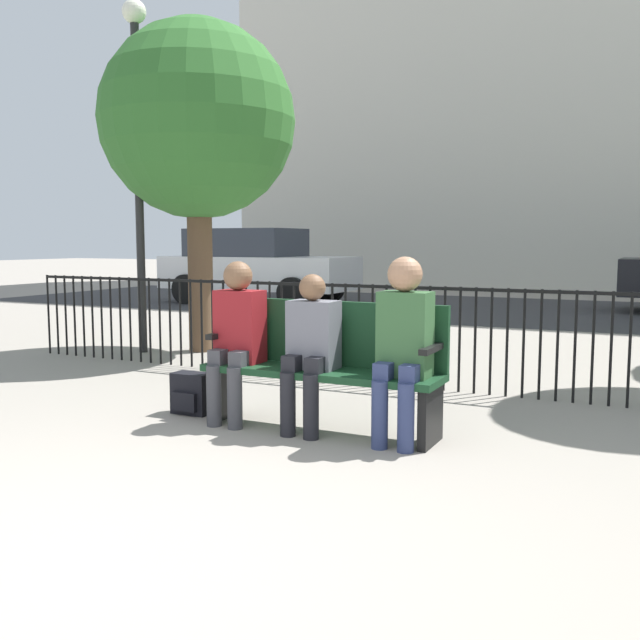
# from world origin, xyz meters

# --- Properties ---
(ground_plane) EXTENTS (80.00, 80.00, 0.00)m
(ground_plane) POSITION_xyz_m (0.00, 0.00, 0.00)
(ground_plane) COLOR gray
(park_bench) EXTENTS (1.76, 0.45, 0.92)m
(park_bench) POSITION_xyz_m (0.00, 2.32, 0.49)
(park_bench) COLOR #14381E
(park_bench) RESTS_ON ground
(seated_person_0) EXTENTS (0.34, 0.39, 1.21)m
(seated_person_0) POSITION_xyz_m (-0.67, 2.19, 0.68)
(seated_person_0) COLOR #3D3D42
(seated_person_0) RESTS_ON ground
(seated_person_1) EXTENTS (0.34, 0.39, 1.12)m
(seated_person_1) POSITION_xyz_m (-0.05, 2.19, 0.63)
(seated_person_1) COLOR black
(seated_person_1) RESTS_ON ground
(seated_person_2) EXTENTS (0.34, 0.39, 1.25)m
(seated_person_2) POSITION_xyz_m (0.63, 2.20, 0.71)
(seated_person_2) COLOR navy
(seated_person_2) RESTS_ON ground
(backpack) EXTENTS (0.31, 0.21, 0.32)m
(backpack) POSITION_xyz_m (-1.13, 2.25, 0.16)
(backpack) COLOR black
(backpack) RESTS_ON ground
(fence_railing) EXTENTS (9.01, 0.03, 0.95)m
(fence_railing) POSITION_xyz_m (-0.02, 3.98, 0.56)
(fence_railing) COLOR black
(fence_railing) RESTS_ON ground
(tree_1) EXTENTS (2.34, 2.34, 3.96)m
(tree_1) POSITION_xyz_m (-2.96, 4.95, 2.76)
(tree_1) COLOR brown
(tree_1) RESTS_ON ground
(lamp_post) EXTENTS (0.28, 0.28, 4.15)m
(lamp_post) POSITION_xyz_m (-3.55, 4.55, 2.70)
(lamp_post) COLOR black
(lamp_post) RESTS_ON ground
(street_surface) EXTENTS (24.00, 6.00, 0.01)m
(street_surface) POSITION_xyz_m (0.00, 12.00, 0.00)
(street_surface) COLOR #333335
(street_surface) RESTS_ON ground
(parked_car_0) EXTENTS (4.20, 1.94, 1.62)m
(parked_car_0) POSITION_xyz_m (-5.93, 11.10, 0.84)
(parked_car_0) COLOR silver
(parked_car_0) RESTS_ON ground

